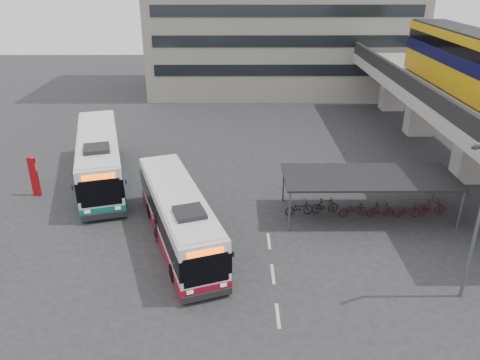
{
  "coord_description": "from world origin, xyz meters",
  "views": [
    {
      "loc": [
        0.74,
        -21.81,
        13.62
      ],
      "look_at": [
        0.96,
        3.69,
        2.0
      ],
      "focal_mm": 35.0,
      "sensor_mm": 36.0,
      "label": 1
    }
  ],
  "objects_px": {
    "bus_teal": "(100,158)",
    "lamp_post": "(478,214)",
    "bus_main": "(179,216)",
    "pedestrian": "(157,227)"
  },
  "relations": [
    {
      "from": "bus_teal",
      "to": "lamp_post",
      "type": "relative_size",
      "value": 1.66
    },
    {
      "from": "bus_main",
      "to": "lamp_post",
      "type": "relative_size",
      "value": 1.48
    },
    {
      "from": "bus_teal",
      "to": "pedestrian",
      "type": "relative_size",
      "value": 7.36
    },
    {
      "from": "bus_main",
      "to": "pedestrian",
      "type": "relative_size",
      "value": 6.54
    },
    {
      "from": "bus_teal",
      "to": "pedestrian",
      "type": "bearing_deg",
      "value": -72.68
    },
    {
      "from": "bus_main",
      "to": "bus_teal",
      "type": "relative_size",
      "value": 0.89
    },
    {
      "from": "pedestrian",
      "to": "lamp_post",
      "type": "relative_size",
      "value": 0.23
    },
    {
      "from": "lamp_post",
      "to": "bus_teal",
      "type": "bearing_deg",
      "value": 124.74
    },
    {
      "from": "bus_teal",
      "to": "pedestrian",
      "type": "height_order",
      "value": "bus_teal"
    },
    {
      "from": "bus_main",
      "to": "lamp_post",
      "type": "height_order",
      "value": "lamp_post"
    }
  ]
}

